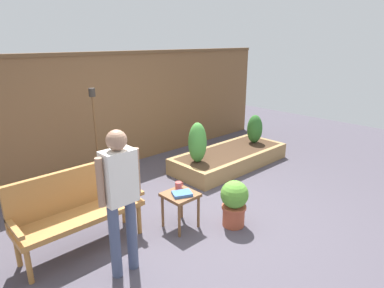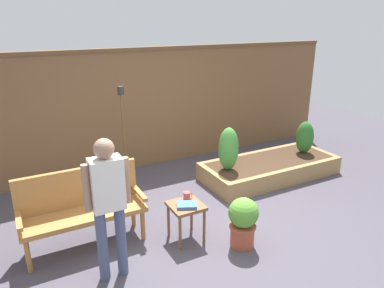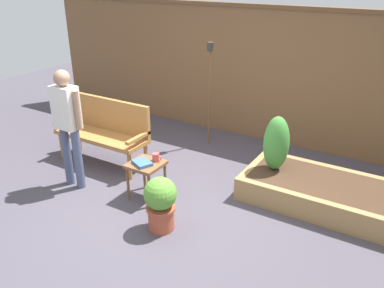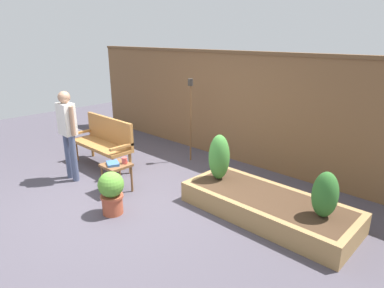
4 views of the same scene
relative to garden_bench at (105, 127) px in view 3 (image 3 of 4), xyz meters
The scene contains 11 objects.
ground_plane 1.67m from the garden_bench, 21.75° to the right, with size 14.00×14.00×0.00m, color #47424C.
fence_back 2.55m from the garden_bench, 54.04° to the left, with size 8.40×0.14×2.16m.
garden_bench is the anchor object (origin of this frame).
side_table 1.26m from the garden_bench, 24.69° to the right, with size 0.40×0.40×0.48m.
cup_on_table 1.28m from the garden_bench, 18.66° to the right, with size 0.13×0.09×0.10m.
book_on_table 1.26m from the garden_bench, 27.05° to the right, with size 0.24×0.18×0.04m, color #38609E.
potted_boxwood 1.95m from the garden_bench, 30.17° to the right, with size 0.36×0.36×0.63m.
raised_planter_bed 3.36m from the garden_bench, ahead, with size 2.40×1.00×0.30m.
shrub_near_bench 2.47m from the garden_bench, 11.31° to the left, with size 0.32×0.32×0.71m.
tiki_torch 1.77m from the garden_bench, 53.87° to the left, with size 0.10×0.10×1.64m.
person_by_bench 0.88m from the garden_bench, 80.01° to the right, with size 0.47×0.20×1.56m.
Camera 3 is at (2.41, -3.35, 2.68)m, focal length 37.19 mm.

